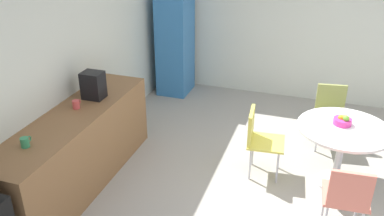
% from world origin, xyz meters
% --- Properties ---
extents(ground_plane, '(6.00, 6.00, 0.00)m').
position_xyz_m(ground_plane, '(0.00, 0.00, 0.00)').
color(ground_plane, '#9E998E').
extents(wall_back, '(6.00, 0.10, 2.60)m').
position_xyz_m(wall_back, '(0.00, 3.00, 1.30)').
color(wall_back, silver).
rests_on(wall_back, ground_plane).
extents(wall_side_right, '(0.10, 6.00, 2.60)m').
position_xyz_m(wall_side_right, '(3.00, 0.00, 1.30)').
color(wall_side_right, silver).
rests_on(wall_side_right, ground_plane).
extents(counter_block, '(2.43, 0.60, 0.90)m').
position_xyz_m(counter_block, '(-0.35, 2.65, 0.45)').
color(counter_block, brown).
rests_on(counter_block, ground_plane).
extents(locker_cabinet, '(0.60, 0.50, 1.79)m').
position_xyz_m(locker_cabinet, '(2.55, 2.55, 0.90)').
color(locker_cabinet, '#3372B2').
rests_on(locker_cabinet, ground_plane).
extents(round_table, '(1.02, 1.02, 0.75)m').
position_xyz_m(round_table, '(0.60, -0.17, 0.59)').
color(round_table, silver).
rests_on(round_table, ground_plane).
extents(chair_coral, '(0.45, 0.45, 0.83)m').
position_xyz_m(chair_coral, '(-0.32, -0.23, 0.52)').
color(chair_coral, silver).
rests_on(chair_coral, ground_plane).
extents(chair_olive, '(0.48, 0.48, 0.83)m').
position_xyz_m(chair_olive, '(1.52, -0.03, 0.52)').
color(chair_olive, silver).
rests_on(chair_olive, ground_plane).
extents(chair_yellow, '(0.46, 0.46, 0.83)m').
position_xyz_m(chair_yellow, '(0.52, 0.75, 0.52)').
color(chair_yellow, silver).
rests_on(chair_yellow, ground_plane).
extents(fruit_bowl, '(0.20, 0.20, 0.13)m').
position_xyz_m(fruit_bowl, '(0.66, -0.15, 0.80)').
color(fruit_bowl, '#D8338C').
rests_on(fruit_bowl, round_table).
extents(mug_white, '(0.13, 0.08, 0.09)m').
position_xyz_m(mug_white, '(-1.05, 2.69, 0.95)').
color(mug_white, '#338C59').
rests_on(mug_white, counter_block).
extents(mug_green, '(0.13, 0.08, 0.09)m').
position_xyz_m(mug_green, '(-0.19, 2.69, 0.95)').
color(mug_green, '#D84C4C').
rests_on(mug_green, counter_block).
extents(coffee_maker, '(0.20, 0.24, 0.32)m').
position_xyz_m(coffee_maker, '(0.12, 2.65, 1.06)').
color(coffee_maker, black).
rests_on(coffee_maker, counter_block).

